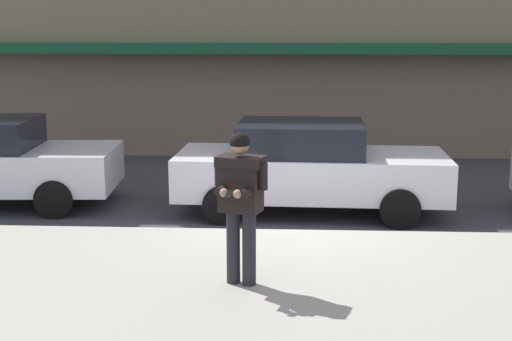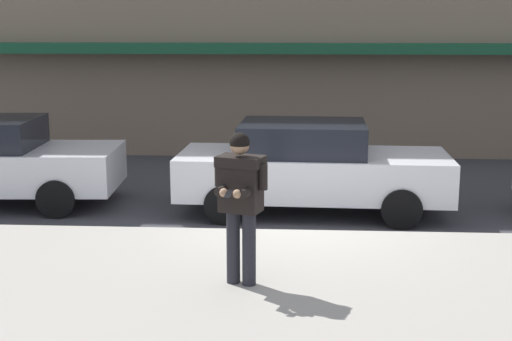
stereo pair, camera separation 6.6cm
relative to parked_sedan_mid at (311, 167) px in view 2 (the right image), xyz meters
The scene contains 5 objects.
ground_plane 1.59m from the parked_sedan_mid, 101.02° to the right, with size 80.00×80.00×0.00m, color #3D3D42.
sidewalk 4.33m from the parked_sedan_mid, 80.06° to the right, with size 32.00×5.30×0.14m, color #A8A399.
curb_paint_line 1.69m from the parked_sedan_mid, 60.51° to the right, with size 28.00×0.12×0.01m, color silver.
parked_sedan_mid is the anchor object (origin of this frame).
man_texting_on_phone 3.98m from the parked_sedan_mid, 102.73° to the right, with size 0.62×0.64×1.81m.
Camera 2 is at (0.05, -10.43, 3.14)m, focal length 50.00 mm.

